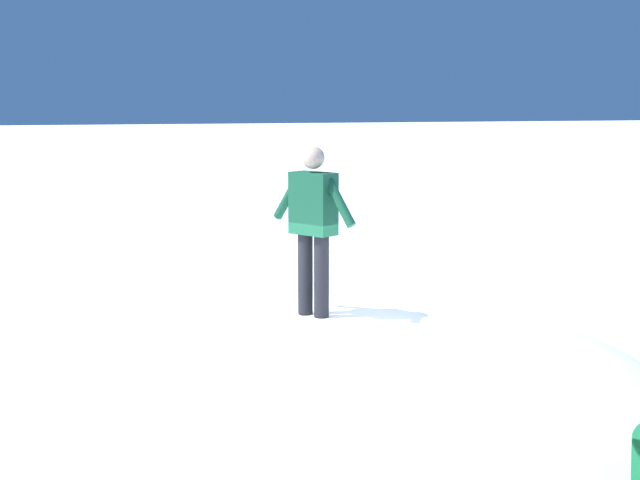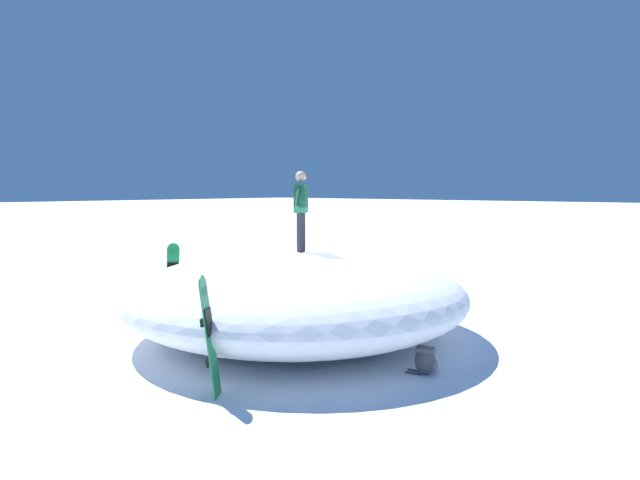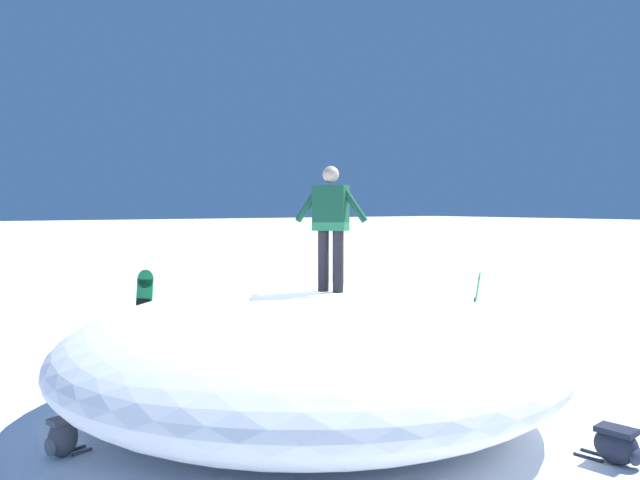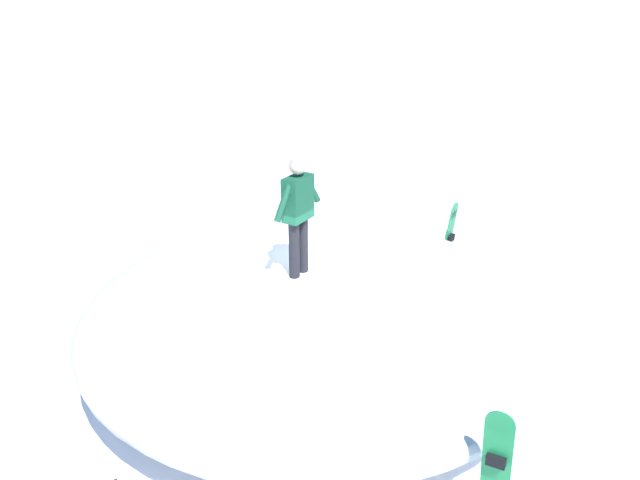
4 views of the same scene
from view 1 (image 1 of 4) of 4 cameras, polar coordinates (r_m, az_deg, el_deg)
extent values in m
ellipsoid|color=white|center=(8.06, 0.96, -11.04)|extent=(9.11, 9.10, 1.62)
cylinder|color=black|center=(8.01, -0.99, -2.26)|extent=(0.14, 0.14, 0.77)
cylinder|color=black|center=(7.88, 0.10, -2.45)|extent=(0.14, 0.14, 0.77)
cube|color=#195638|center=(7.84, -0.45, 2.46)|extent=(0.42, 0.48, 0.57)
sphere|color=beige|center=(7.80, -0.46, 5.54)|extent=(0.21, 0.21, 0.21)
cylinder|color=#195638|center=(8.03, -2.09, 2.99)|extent=(0.27, 0.35, 0.48)
cylinder|color=#195638|center=(7.64, 1.26, 2.66)|extent=(0.27, 0.35, 0.48)
ellipsoid|color=#1E2333|center=(10.95, -12.91, -9.10)|extent=(0.38, 0.50, 0.39)
ellipsoid|color=#2B3144|center=(11.16, -13.12, -9.07)|extent=(0.25, 0.16, 0.19)
cube|color=#1E2333|center=(10.90, -12.94, -8.29)|extent=(0.32, 0.42, 0.06)
cylinder|color=#1E2333|center=(10.76, -13.04, -10.45)|extent=(0.09, 0.32, 0.04)
cylinder|color=#1E2333|center=(10.80, -12.13, -10.35)|extent=(0.09, 0.32, 0.04)
ellipsoid|color=#4C4C51|center=(9.32, 19.96, -12.66)|extent=(0.38, 0.32, 0.43)
ellipsoid|color=slate|center=(9.45, 20.50, -12.79)|extent=(0.14, 0.20, 0.21)
cube|color=#4C4C51|center=(9.25, 20.02, -11.61)|extent=(0.32, 0.27, 0.06)
cylinder|color=#4C4C51|center=(9.30, 18.84, -13.97)|extent=(0.23, 0.10, 0.04)
cylinder|color=#4C4C51|center=(9.22, 19.51, -14.21)|extent=(0.23, 0.10, 0.04)
camera|label=2|loc=(9.24, 74.53, -2.33)|focal=29.91mm
camera|label=3|loc=(15.59, 9.59, 5.87)|focal=35.73mm
camera|label=4|loc=(12.05, -44.83, 16.27)|focal=38.43mm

